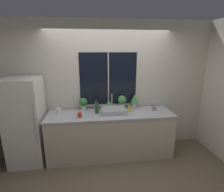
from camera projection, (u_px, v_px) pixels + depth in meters
ground_plane at (113, 164)px, 3.34m from camera, size 14.00×14.00×0.00m
wall_back at (108, 87)px, 3.70m from camera, size 8.00×0.09×2.70m
wall_left at (14, 83)px, 4.17m from camera, size 0.06×7.00×2.70m
wall_right at (186, 79)px, 4.70m from camera, size 0.06×7.00×2.70m
counter at (111, 134)px, 3.54m from camera, size 2.47×0.69×0.91m
refrigerator at (26, 122)px, 3.25m from camera, size 0.62×0.66×1.64m
sink at (113, 110)px, 3.46m from camera, size 0.47×0.44×0.32m
potted_plant_far_left at (83, 103)px, 3.57m from camera, size 0.17×0.17×0.26m
potted_plant_left at (96, 104)px, 3.61m from camera, size 0.11×0.11×0.22m
potted_plant_center at (109, 104)px, 3.65m from camera, size 0.11×0.11×0.21m
potted_plant_right at (122, 101)px, 3.67m from camera, size 0.18×0.18×0.28m
potted_plant_far_right at (134, 100)px, 3.69m from camera, size 0.17×0.17×0.30m
soap_bottle at (130, 108)px, 3.48m from camera, size 0.06×0.06×0.18m
bottle_tall at (97, 108)px, 3.40m from camera, size 0.07×0.07×0.26m
mug_red at (80, 115)px, 3.22m from camera, size 0.08×0.08×0.09m
mug_grey at (154, 108)px, 3.58m from camera, size 0.09×0.09×0.09m
mug_white at (58, 111)px, 3.40m from camera, size 0.09×0.09×0.10m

